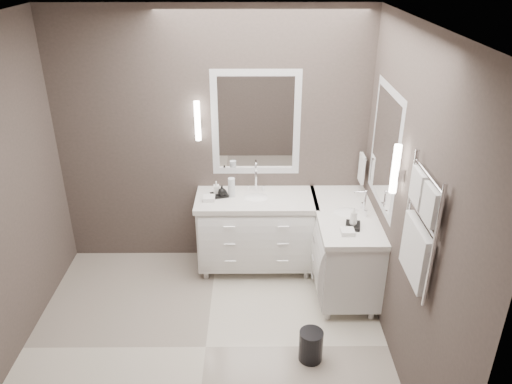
{
  "coord_description": "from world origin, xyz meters",
  "views": [
    {
      "loc": [
        0.42,
        -3.32,
        3.15
      ],
      "look_at": [
        0.45,
        0.7,
        1.17
      ],
      "focal_mm": 35.0,
      "sensor_mm": 36.0,
      "label": 1
    }
  ],
  "objects_px": {
    "vanity_back": "(256,228)",
    "vanity_right": "(344,244)",
    "waste_bin": "(311,346)",
    "towel_ladder": "(419,233)"
  },
  "relations": [
    {
      "from": "vanity_back",
      "to": "vanity_right",
      "type": "xyz_separation_m",
      "value": [
        0.88,
        -0.33,
        0.0
      ]
    },
    {
      "from": "vanity_right",
      "to": "towel_ladder",
      "type": "bearing_deg",
      "value": -80.16
    },
    {
      "from": "waste_bin",
      "to": "vanity_right",
      "type": "bearing_deg",
      "value": 67.78
    },
    {
      "from": "vanity_back",
      "to": "towel_ladder",
      "type": "distance_m",
      "value": 2.16
    },
    {
      "from": "vanity_back",
      "to": "waste_bin",
      "type": "bearing_deg",
      "value": -71.76
    },
    {
      "from": "vanity_back",
      "to": "vanity_right",
      "type": "height_order",
      "value": "same"
    },
    {
      "from": "vanity_back",
      "to": "waste_bin",
      "type": "xyz_separation_m",
      "value": [
        0.45,
        -1.37,
        -0.34
      ]
    },
    {
      "from": "vanity_back",
      "to": "waste_bin",
      "type": "distance_m",
      "value": 1.48
    },
    {
      "from": "waste_bin",
      "to": "towel_ladder",
      "type": "bearing_deg",
      "value": -21.76
    },
    {
      "from": "towel_ladder",
      "to": "waste_bin",
      "type": "height_order",
      "value": "towel_ladder"
    }
  ]
}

